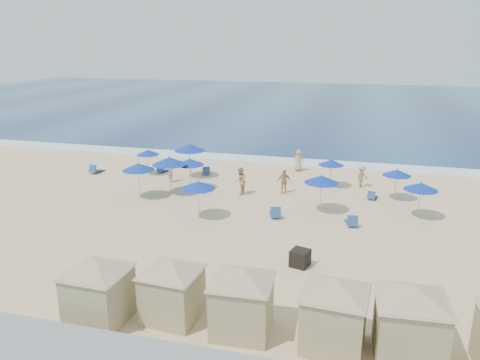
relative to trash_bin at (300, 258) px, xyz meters
name	(u,v)px	position (x,y,z in m)	size (l,w,h in m)	color
ground	(248,229)	(-3.40, 3.66, -0.40)	(160.00, 160.00, 0.00)	beige
ocean	(330,104)	(-3.40, 58.66, -0.37)	(160.00, 80.00, 0.06)	navy
surf_line	(292,162)	(-3.40, 19.16, -0.36)	(160.00, 2.50, 0.08)	white
trash_bin	(300,258)	(0.00, 0.00, 0.00)	(0.79, 0.79, 0.79)	black
cabana_0	(98,282)	(-6.54, -6.32, 1.17)	(4.37, 4.37, 2.74)	tan
cabana_1	(172,282)	(-4.01, -5.46, 1.09)	(4.14, 4.14, 2.60)	tan
cabana_2	(242,292)	(-1.29, -5.59, 1.17)	(4.35, 4.35, 2.73)	tan
cabana_3	(335,305)	(1.91, -5.61, 1.19)	(4.40, 4.40, 2.77)	tan
cabana_4	(411,313)	(4.32, -5.56, 1.25)	(4.58, 4.58, 2.88)	tan
umbrella_0	(138,167)	(-11.64, 7.04, 1.74)	(2.16, 2.16, 2.46)	#A5A8AD
umbrella_1	(148,152)	(-13.59, 12.38, 1.38)	(1.80, 1.80, 2.05)	#A5A8AD
umbrella_2	(169,161)	(-10.02, 8.32, 1.92)	(2.35, 2.35, 2.67)	#A5A8AD
umbrella_3	(190,148)	(-10.16, 12.51, 1.93)	(2.36, 2.36, 2.68)	#A5A8AD
umbrella_4	(190,162)	(-9.06, 9.61, 1.60)	(2.03, 2.03, 2.31)	#A5A8AD
umbrella_5	(198,185)	(-6.61, 4.58, 1.63)	(2.05, 2.05, 2.33)	#A5A8AD
umbrella_6	(331,162)	(0.34, 12.77, 1.41)	(1.83, 1.83, 2.08)	#A5A8AD
umbrella_7	(322,179)	(0.17, 7.44, 1.68)	(2.11, 2.11, 2.40)	#A5A8AD
umbrella_8	(397,173)	(4.66, 11.03, 1.45)	(1.87, 1.87, 2.13)	#A5A8AD
umbrella_9	(421,186)	(5.84, 7.88, 1.56)	(1.98, 1.98, 2.26)	#A5A8AD
beach_chair_0	(96,170)	(-17.83, 11.68, -0.14)	(0.80, 1.44, 0.75)	navy
beach_chair_1	(162,170)	(-12.85, 13.20, -0.18)	(0.66, 1.19, 0.63)	navy
beach_chair_2	(206,171)	(-9.27, 13.59, -0.16)	(0.95, 1.37, 0.69)	navy
beach_chair_3	(275,213)	(-2.31, 5.89, -0.14)	(0.95, 1.47, 0.75)	navy
beach_chair_4	(352,221)	(2.11, 5.70, -0.15)	(0.82, 1.39, 0.71)	navy
beach_chair_5	(372,196)	(3.25, 10.77, -0.19)	(0.75, 1.20, 0.61)	navy
beachgoer_0	(171,172)	(-11.11, 10.96, 0.39)	(0.57, 0.38, 1.58)	tan
beachgoer_1	(240,181)	(-5.40, 9.45, 0.54)	(0.92, 0.71, 1.88)	tan
beachgoer_2	(284,181)	(-2.62, 10.52, 0.44)	(0.98, 0.41, 1.68)	tan
beachgoer_3	(362,176)	(2.50, 13.31, 0.39)	(1.02, 0.59, 1.58)	tan
beachgoer_4	(299,160)	(-2.46, 16.46, 0.48)	(0.85, 0.56, 1.75)	tan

